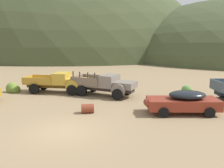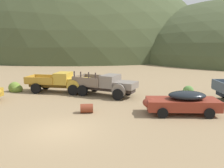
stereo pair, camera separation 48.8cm
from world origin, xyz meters
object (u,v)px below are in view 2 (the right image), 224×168
Objects in this scene: truck_primer_gray at (109,85)px; car_rust_red at (180,102)px; truck_faded_yellow at (63,82)px; oil_drum_tipped at (87,108)px.

truck_primer_gray is 7.09m from car_rust_red.
truck_faded_yellow reaches higher than car_rust_red.
oil_drum_tipped is (-0.43, -5.16, -0.69)m from truck_primer_gray.
car_rust_red is (10.41, -4.70, -0.17)m from truck_faded_yellow.
truck_primer_gray is 5.22m from oil_drum_tipped.
truck_faded_yellow is 11.42m from car_rust_red.
truck_faded_yellow is 7.15m from oil_drum_tipped.
truck_faded_yellow is 4.68m from truck_primer_gray.
oil_drum_tipped is at bearing -80.29° from truck_primer_gray.
car_rust_red is at bearing -21.14° from truck_primer_gray.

